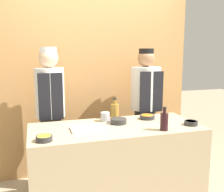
% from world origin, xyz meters
% --- Properties ---
extents(cabinet_wall, '(2.65, 0.18, 2.40)m').
position_xyz_m(cabinet_wall, '(0.00, 1.06, 1.20)').
color(cabinet_wall, '#B7844C').
rests_on(cabinet_wall, ground_plane).
extents(counter, '(1.68, 0.73, 0.89)m').
position_xyz_m(counter, '(0.00, 0.00, 0.44)').
color(counter, tan).
rests_on(counter, ground_plane).
extents(sauce_bowl_yellow, '(0.14, 0.14, 0.05)m').
position_xyz_m(sauce_bowl_yellow, '(-0.70, -0.24, 0.91)').
color(sauce_bowl_yellow, '#2D2D2D').
rests_on(sauce_bowl_yellow, counter).
extents(sauce_bowl_orange, '(0.16, 0.16, 0.04)m').
position_xyz_m(sauce_bowl_orange, '(0.41, 0.18, 0.91)').
color(sauce_bowl_orange, '#2D2D2D').
rests_on(sauce_bowl_orange, counter).
extents(sauce_bowl_brown, '(0.13, 0.13, 0.04)m').
position_xyz_m(sauce_bowl_brown, '(0.73, -0.17, 0.91)').
color(sauce_bowl_brown, '#2D2D2D').
rests_on(sauce_bowl_brown, counter).
extents(sauce_bowl_green, '(0.17, 0.17, 0.05)m').
position_xyz_m(sauce_bowl_green, '(0.05, 0.09, 0.92)').
color(sauce_bowl_green, '#2D2D2D').
rests_on(sauce_bowl_green, counter).
extents(cutting_board, '(0.31, 0.22, 0.02)m').
position_xyz_m(cutting_board, '(-0.30, -0.02, 0.90)').
color(cutting_board, white).
rests_on(cutting_board, counter).
extents(bottle_vinegar, '(0.09, 0.09, 0.23)m').
position_xyz_m(bottle_vinegar, '(0.07, 0.27, 0.98)').
color(bottle_vinegar, olive).
rests_on(bottle_vinegar, counter).
extents(bottle_wine, '(0.07, 0.07, 0.22)m').
position_xyz_m(bottle_wine, '(0.39, -0.25, 0.98)').
color(bottle_wine, black).
rests_on(bottle_wine, counter).
extents(cup_steel, '(0.09, 0.09, 0.10)m').
position_xyz_m(cup_steel, '(-0.05, 0.21, 0.94)').
color(cup_steel, '#B7B7BC').
rests_on(cup_steel, counter).
extents(chef_left, '(0.33, 0.33, 1.67)m').
position_xyz_m(chef_left, '(-0.59, 0.63, 0.92)').
color(chef_left, '#28282D').
rests_on(chef_left, ground_plane).
extents(chef_right, '(0.37, 0.37, 1.65)m').
position_xyz_m(chef_right, '(0.59, 0.63, 0.89)').
color(chef_right, '#28282D').
rests_on(chef_right, ground_plane).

